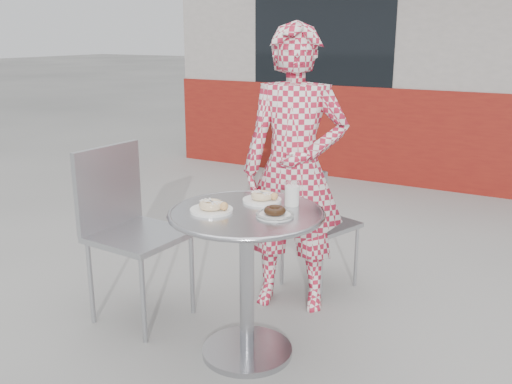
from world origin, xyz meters
The scene contains 10 objects.
ground centered at (0.00, 0.00, 0.00)m, with size 60.00×60.00×0.00m, color #9C9A95.
storefront centered at (0.00, 5.56, 1.49)m, with size 6.02×4.55×3.00m.
bistro_table centered at (-0.01, -0.02, 0.56)m, with size 0.74×0.74×0.75m.
chair_far centered at (-0.02, 0.88, 0.25)m, with size 0.48×0.49×0.80m.
chair_left centered at (-0.72, 0.02, 0.29)m, with size 0.49×0.48×0.96m.
seated_person centered at (-0.06, 0.60, 0.81)m, with size 0.59×0.39×1.61m, color #A31931.
plate_far centered at (-0.02, 0.16, 0.77)m, with size 0.19×0.19×0.05m.
plate_near centered at (-0.14, -0.10, 0.77)m, with size 0.20×0.20×0.05m.
plate_checker centered at (0.14, -0.02, 0.76)m, with size 0.17×0.17×0.05m.
milk_cup centered at (0.14, 0.17, 0.80)m, with size 0.07×0.07×0.12m.
Camera 1 is at (1.27, -2.20, 1.55)m, focal length 40.00 mm.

